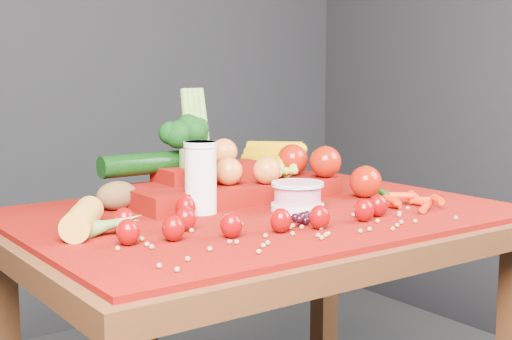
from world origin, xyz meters
TOP-DOWN VIEW (x-y plane):
  - table at (0.00, 0.00)m, footprint 1.10×0.80m
  - red_cloth at (0.00, 0.00)m, footprint 1.05×0.75m
  - milk_glass at (-0.12, 0.05)m, footprint 0.07×0.07m
  - yogurt_bowl at (0.06, -0.05)m, footprint 0.12×0.12m
  - strawberry_scatter at (-0.15, -0.14)m, footprint 0.58×0.28m
  - dark_grape_cluster at (-0.02, -0.17)m, footprint 0.06×0.05m
  - soybean_scatter at (0.00, -0.20)m, footprint 0.84×0.24m
  - corn_ear at (-0.39, -0.01)m, footprint 0.25×0.27m
  - potato at (-0.26, 0.19)m, footprint 0.09×0.07m
  - baby_carrot_pile at (0.29, -0.19)m, footprint 0.18×0.17m
  - green_bean_pile at (0.35, -0.01)m, footprint 0.14×0.12m
  - produce_mound at (0.04, 0.16)m, footprint 0.61×0.36m

SIDE VIEW (x-z plane):
  - table at x=0.00m, z-range 0.28..1.03m
  - red_cloth at x=0.00m, z-range 0.75..0.76m
  - soybean_scatter at x=0.00m, z-range 0.76..0.77m
  - green_bean_pile at x=0.35m, z-range 0.76..0.77m
  - dark_grape_cluster at x=-0.02m, z-range 0.76..0.79m
  - baby_carrot_pile at x=0.29m, z-range 0.76..0.79m
  - corn_ear at x=-0.39m, z-range 0.76..0.81m
  - strawberry_scatter at x=-0.15m, z-range 0.76..0.81m
  - potato at x=-0.26m, z-range 0.76..0.83m
  - yogurt_bowl at x=0.06m, z-range 0.76..0.83m
  - produce_mound at x=0.04m, z-range 0.69..0.95m
  - milk_glass at x=-0.12m, z-range 0.77..0.92m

